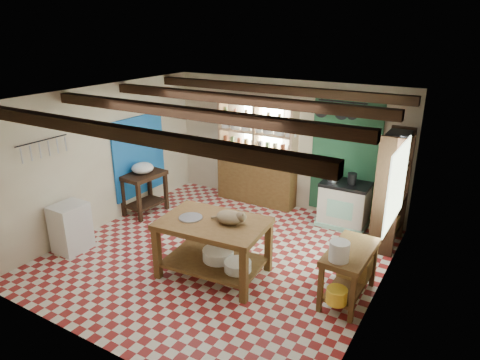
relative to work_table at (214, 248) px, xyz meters
The scene contains 30 objects.
floor 0.71m from the work_table, 116.63° to the left, with size 5.00×5.00×0.02m, color maroon.
ceiling 2.23m from the work_table, 116.63° to the left, with size 5.00×5.00×0.02m, color #4D4E52.
wall_back 3.12m from the work_table, 94.68° to the left, with size 5.00×0.04×2.60m, color beige.
wall_front 2.20m from the work_table, 96.94° to the right, with size 5.00×0.04×2.60m, color beige.
wall_left 2.92m from the work_table, 169.91° to the left, with size 0.04×5.00×2.60m, color beige.
wall_right 2.46m from the work_table, 12.22° to the left, with size 0.04×5.00×2.60m, color beige.
ceiling_beams 2.11m from the work_table, 116.63° to the left, with size 5.00×3.80×0.15m, color black.
blue_wall_patch 3.12m from the work_table, 152.91° to the left, with size 0.04×1.40×1.60m, color #175EAF.
green_wall_patch 3.23m from the work_table, 71.23° to the left, with size 1.30×0.04×2.30m, color #205132.
window_back 3.31m from the work_table, 104.09° to the left, with size 0.90×0.02×0.80m, color #B2C8B1.
window_right 2.85m from the work_table, 33.66° to the left, with size 0.02×1.30×1.20m, color #B2C8B1.
utensil_rail 3.08m from the work_table, 165.16° to the right, with size 0.06×0.90×0.28m, color black.
pot_rack 3.24m from the work_table, 68.40° to the left, with size 0.86×0.12×0.36m, color black.
shelving_unit 2.98m from the work_table, 105.86° to the left, with size 1.70×0.34×2.20m, color tan.
tall_rack 3.11m from the work_table, 48.35° to the left, with size 0.40×0.86×2.00m, color black.
work_table is the anchor object (origin of this frame).
stove 2.88m from the work_table, 66.22° to the left, with size 0.87×0.59×0.85m, color beige.
prep_table 2.71m from the work_table, 154.44° to the left, with size 0.57×0.83×0.84m, color black.
white_cabinet 2.54m from the work_table, 166.42° to the right, with size 0.46×0.55×0.82m, color silver.
right_counter 1.98m from the work_table, 12.49° to the left, with size 0.53×1.06×0.76m, color brown.
cat 0.59m from the work_table, 16.61° to the left, with size 0.41×0.32×0.19m, color #826B4C.
steel_tray 0.57m from the work_table, 166.57° to the right, with size 0.35×0.35×0.02m, color #ADADB5.
basin_large 0.14m from the work_table, 50.30° to the left, with size 0.47×0.47×0.17m, color silver.
basin_small 0.48m from the work_table, ahead, with size 0.40×0.40×0.14m, color silver.
kettle_left 2.84m from the work_table, 70.88° to the left, with size 0.21×0.21×0.25m, color #ADADB5.
kettle_right 2.97m from the work_table, 64.45° to the left, with size 0.16×0.16×0.21m, color black.
enamel_bowl 2.76m from the work_table, 154.44° to the left, with size 0.43×0.43×0.21m, color silver.
white_bucket 1.93m from the work_table, ahead, with size 0.26×0.26×0.26m, color silver.
wicker_basket 2.08m from the work_table, 20.56° to the left, with size 0.43×0.34×0.30m, color #AE8746.
yellow_tub 1.93m from the work_table, ahead, with size 0.27×0.27×0.20m, color yellow.
Camera 1 is at (3.47, -5.16, 3.61)m, focal length 32.00 mm.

